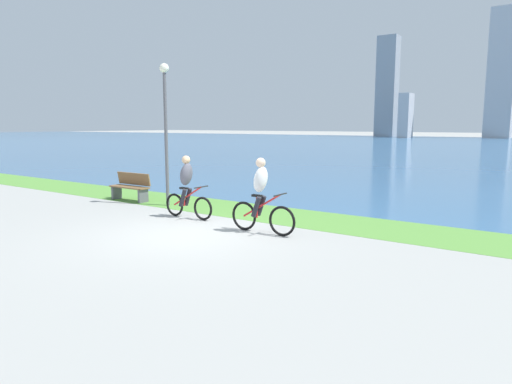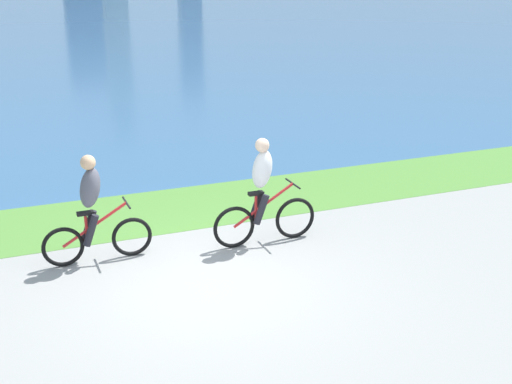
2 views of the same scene
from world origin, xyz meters
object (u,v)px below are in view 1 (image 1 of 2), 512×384
(cyclist_lead, at_px, (261,196))
(lamppost_tall, at_px, (165,115))
(bench_near_path, at_px, (131,187))
(cyclist_trailing, at_px, (187,187))

(cyclist_lead, relative_size, lamppost_tall, 0.41)
(cyclist_lead, xyz_separation_m, bench_near_path, (-6.04, 1.31, -0.39))
(cyclist_lead, height_order, cyclist_trailing, cyclist_lead)
(cyclist_trailing, height_order, bench_near_path, cyclist_trailing)
(cyclist_lead, bearing_deg, bench_near_path, 167.78)
(cyclist_trailing, relative_size, lamppost_tall, 0.39)
(cyclist_lead, xyz_separation_m, lamppost_tall, (-4.36, 1.33, 1.90))
(bench_near_path, bearing_deg, cyclist_lead, -12.22)
(cyclist_trailing, bearing_deg, bench_near_path, 163.71)
(cyclist_lead, relative_size, cyclist_trailing, 1.04)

